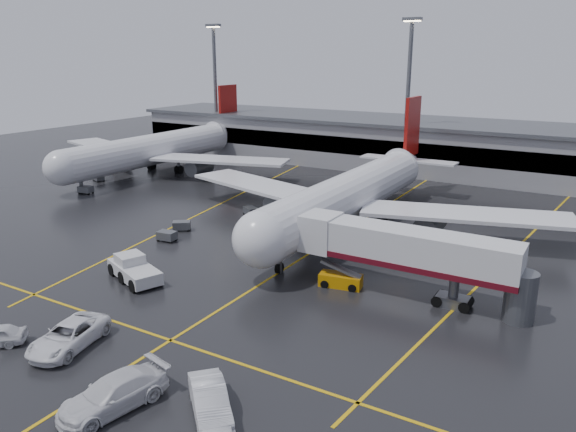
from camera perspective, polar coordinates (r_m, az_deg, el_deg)
The scene contains 21 objects.
ground at distance 58.16m, azimuth 2.71°, elevation -3.59°, with size 220.00×220.00×0.00m, color black.
apron_line_centre at distance 58.16m, azimuth 2.71°, elevation -3.58°, with size 0.25×90.00×0.02m, color gold.
apron_line_stop at distance 41.68m, azimuth -12.00°, elevation -12.42°, with size 60.00×0.25×0.02m, color gold.
apron_line_left at distance 76.60m, azimuth -7.03°, elevation 1.24°, with size 0.25×70.00×0.02m, color gold.
apron_line_right at distance 62.11m, azimuth 22.10°, elevation -3.50°, with size 0.25×70.00×0.02m, color gold.
terminal at distance 100.83m, azimuth 15.74°, elevation 6.91°, with size 122.00×19.00×8.60m.
light_mast_left at distance 114.73m, azimuth -7.52°, elevation 13.55°, with size 3.00×1.20×25.45m.
light_mast_mid at distance 95.53m, azimuth 12.29°, elevation 12.79°, with size 3.00×1.20×25.45m.
main_airliner at distance 65.31m, azimuth 6.76°, elevation 2.41°, with size 48.80×45.60×14.10m.
second_airliner at distance 98.52m, azimuth -13.21°, elevation 6.81°, with size 48.80×45.60×14.10m.
jet_bridge at distance 47.27m, azimuth 12.12°, elevation -3.67°, with size 19.90×3.40×6.05m.
pushback_tractor at distance 52.52m, azimuth -15.61°, elevation -5.37°, with size 7.02×4.81×2.33m.
belt_loader at distance 49.47m, azimuth 5.45°, elevation -6.61°, with size 3.96×2.32×2.37m.
service_van_a at distance 42.41m, azimuth -21.69°, elevation -11.40°, with size 2.98×6.46×1.79m, color white.
service_van_b at distance 35.04m, azimuth -17.58°, elevation -17.08°, with size 2.69×6.61×1.92m, color silver.
service_van_c at distance 33.43m, azimuth -8.05°, elevation -18.31°, with size 1.90×5.46×1.80m, color silver.
baggage_cart_a at distance 62.30m, azimuth -12.39°, elevation -1.98°, with size 2.13×1.51×1.12m.
baggage_cart_b at distance 65.65m, azimuth -10.91°, elevation -0.95°, with size 2.38×2.23×1.12m.
baggage_cart_c at distance 70.54m, azimuth -3.85°, elevation 0.53°, with size 2.38×2.11×1.12m.
baggage_cart_d at distance 94.94m, azimuth -18.97°, elevation 3.80°, with size 2.34×1.94×1.12m.
baggage_cart_e at distance 87.02m, azimuth -20.14°, elevation 2.60°, with size 2.21×1.66×1.12m.
Camera 1 is at (25.46, -48.39, 19.83)m, focal length 34.49 mm.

